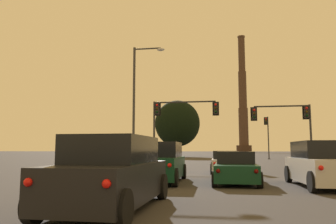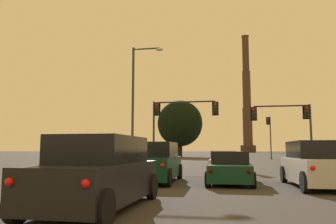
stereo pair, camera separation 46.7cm
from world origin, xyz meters
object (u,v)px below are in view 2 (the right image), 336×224
Objects in this scene: suv_left_lane_second at (155,163)px; suv_left_lane_third at (99,173)px; suv_right_lane_second at (316,165)px; street_lamp at (137,95)px; traffic_light_far_right at (270,131)px; traffic_light_overhead_right at (290,119)px; smokestack at (247,106)px; traffic_light_overhead_left at (175,116)px; sedan_center_lane_second at (230,168)px; sedan_center_lane_front at (223,162)px.

suv_left_lane_third is at bearing -90.68° from suv_left_lane_second.
suv_right_lane_second is 16.12m from street_lamp.
traffic_light_far_right is at bearing 84.20° from suv_right_lane_second.
traffic_light_far_right is (1.37, 24.30, 0.26)m from traffic_light_overhead_right.
suv_left_lane_second is 165.68m from smokestack.
suv_left_lane_third and suv_left_lane_second have the same top height.
traffic_light_overhead_right is at bearing 20.17° from street_lamp.
traffic_light_far_right is (10.15, 46.07, 3.53)m from suv_left_lane_third.
street_lamp reaches higher than suv_right_lane_second.
suv_left_lane_second is 0.81× the size of traffic_light_overhead_left.
traffic_light_overhead_left is 0.61× the size of street_lamp.
traffic_light_overhead_right is 0.55× the size of street_lamp.
suv_right_lane_second is 0.91× the size of traffic_light_overhead_right.
smokestack reaches higher than suv_right_lane_second.
sedan_center_lane_second is 39.61m from traffic_light_far_right.
sedan_center_lane_front is at bearing 94.08° from sedan_center_lane_second.
suv_left_lane_third is 0.50× the size of street_lamp.
street_lamp is (-10.62, 11.06, 4.99)m from suv_right_lane_second.
suv_left_lane_second is at bearing -177.13° from sedan_center_lane_second.
suv_left_lane_third is at bearing -77.59° from street_lamp.
street_lamp is (-13.93, -28.92, 1.47)m from traffic_light_far_right.
sedan_center_lane_second is at bearing 160.71° from suv_right_lane_second.
suv_left_lane_third is 0.91× the size of traffic_light_overhead_right.
smokestack is (11.36, 163.15, 24.24)m from sedan_center_lane_second.
suv_right_lane_second is at bearing -92.77° from smokestack.
suv_left_lane_second is at bearing -85.21° from traffic_light_overhead_left.
suv_left_lane_second is at bearing -121.13° from traffic_light_overhead_right.
traffic_light_overhead_left is 0.89× the size of traffic_light_far_right.
suv_left_lane_second is 17.43m from traffic_light_overhead_right.
suv_right_lane_second is at bearing 42.80° from suv_left_lane_third.
traffic_light_far_right is 0.11× the size of smokestack.
street_lamp is at bearing -96.91° from smokestack.
traffic_light_far_right is (7.09, 31.78, 3.75)m from sedan_center_lane_front.
sedan_center_lane_front is 0.70× the size of traffic_light_far_right.
sedan_center_lane_second and sedan_center_lane_front have the same top height.
suv_right_lane_second is 40.27m from traffic_light_far_right.
smokestack reaches higher than sedan_center_lane_second.
suv_right_lane_second is at bearing -66.31° from sedan_center_lane_front.
street_lamp is at bearing 156.19° from sedan_center_lane_front.
suv_left_lane_third is at bearing -139.35° from suv_right_lane_second.
traffic_light_far_right reaches higher than traffic_light_overhead_left.
traffic_light_overhead_left is at bearing 117.51° from suv_right_lane_second.
smokestack is (11.73, 156.08, 24.24)m from sedan_center_lane_front.
traffic_light_far_right reaches higher than sedan_center_lane_front.
traffic_light_overhead_right is (8.85, 14.65, 3.27)m from suv_left_lane_second.
suv_left_lane_second is 0.91× the size of traffic_light_overhead_right.
traffic_light_overhead_left is at bearing 109.88° from sedan_center_lane_second.
suv_left_lane_third is 9.16m from suv_right_lane_second.
sedan_center_lane_front is 0.78× the size of traffic_light_overhead_left.
smokestack is at bearing 86.13° from suv_left_lane_third.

